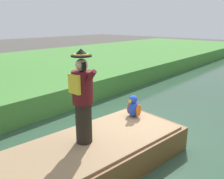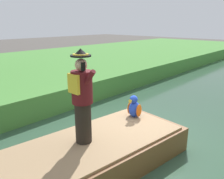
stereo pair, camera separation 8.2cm
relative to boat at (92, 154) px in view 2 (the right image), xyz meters
name	(u,v)px [view 2 (the right image)]	position (x,y,z in m)	size (l,w,h in m)	color
ground_plane	(138,143)	(0.00, 1.60, -0.40)	(80.00, 80.00, 0.00)	#4C4742
canal_water	(138,141)	(0.00, 1.60, -0.35)	(5.83, 48.00, 0.10)	#33513D
grass_bank_near	(0,76)	(-8.40, 1.60, 0.04)	(10.97, 48.00, 0.88)	#478438
boat	(92,154)	(0.00, 0.00, 0.00)	(2.29, 4.38, 0.61)	brown
person_pirate	(82,98)	(-0.10, -0.12, 1.23)	(0.61, 0.42, 1.85)	black
parrot_plush	(134,108)	(-0.13, 1.57, 0.55)	(0.36, 0.34, 0.57)	blue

